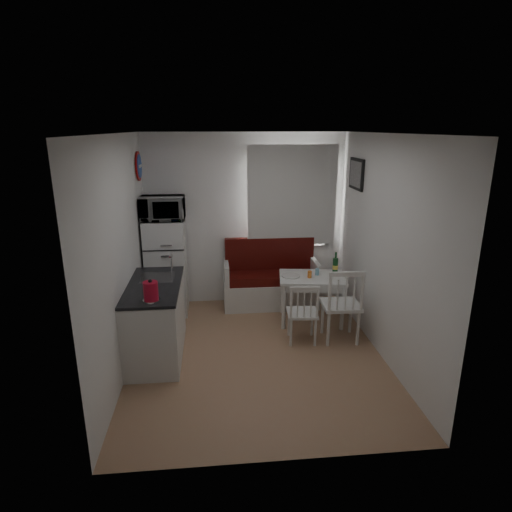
# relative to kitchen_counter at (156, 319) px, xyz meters

# --- Properties ---
(floor) EXTENTS (3.00, 3.50, 0.02)m
(floor) POSITION_rel_kitchen_counter_xyz_m (1.20, -0.16, -0.46)
(floor) COLOR tan
(floor) RESTS_ON ground
(ceiling) EXTENTS (3.00, 3.50, 0.02)m
(ceiling) POSITION_rel_kitchen_counter_xyz_m (1.20, -0.16, 2.14)
(ceiling) COLOR white
(ceiling) RESTS_ON wall_back
(wall_back) EXTENTS (3.00, 0.02, 2.60)m
(wall_back) POSITION_rel_kitchen_counter_xyz_m (1.20, 1.59, 0.84)
(wall_back) COLOR white
(wall_back) RESTS_ON floor
(wall_front) EXTENTS (3.00, 0.02, 2.60)m
(wall_front) POSITION_rel_kitchen_counter_xyz_m (1.20, -1.91, 0.84)
(wall_front) COLOR white
(wall_front) RESTS_ON floor
(wall_left) EXTENTS (0.02, 3.50, 2.60)m
(wall_left) POSITION_rel_kitchen_counter_xyz_m (-0.30, -0.16, 0.84)
(wall_left) COLOR white
(wall_left) RESTS_ON floor
(wall_right) EXTENTS (0.02, 3.50, 2.60)m
(wall_right) POSITION_rel_kitchen_counter_xyz_m (2.70, -0.16, 0.84)
(wall_right) COLOR white
(wall_right) RESTS_ON floor
(window) EXTENTS (1.22, 0.06, 1.47)m
(window) POSITION_rel_kitchen_counter_xyz_m (1.90, 1.56, 1.17)
(window) COLOR silver
(window) RESTS_ON wall_back
(curtain) EXTENTS (1.35, 0.02, 1.50)m
(curtain) POSITION_rel_kitchen_counter_xyz_m (1.90, 1.49, 1.22)
(curtain) COLOR white
(curtain) RESTS_ON wall_back
(kitchen_counter) EXTENTS (0.62, 1.32, 1.16)m
(kitchen_counter) POSITION_rel_kitchen_counter_xyz_m (0.00, 0.00, 0.00)
(kitchen_counter) COLOR silver
(kitchen_counter) RESTS_ON floor
(wall_sign) EXTENTS (0.03, 0.40, 0.40)m
(wall_sign) POSITION_rel_kitchen_counter_xyz_m (-0.27, 1.29, 1.69)
(wall_sign) COLOR #1B46A2
(wall_sign) RESTS_ON wall_left
(picture_frame) EXTENTS (0.04, 0.52, 0.42)m
(picture_frame) POSITION_rel_kitchen_counter_xyz_m (2.67, 0.94, 1.59)
(picture_frame) COLOR black
(picture_frame) RESTS_ON wall_right
(bench) EXTENTS (1.44, 0.56, 1.03)m
(bench) POSITION_rel_kitchen_counter_xyz_m (1.57, 1.36, -0.11)
(bench) COLOR silver
(bench) RESTS_ON floor
(dining_table) EXTENTS (0.98, 0.75, 0.68)m
(dining_table) POSITION_rel_kitchen_counter_xyz_m (2.06, 0.71, 0.14)
(dining_table) COLOR silver
(dining_table) RESTS_ON floor
(chair_left) EXTENTS (0.41, 0.39, 0.43)m
(chair_left) POSITION_rel_kitchen_counter_xyz_m (1.81, 0.06, 0.04)
(chair_left) COLOR silver
(chair_left) RESTS_ON floor
(chair_right) EXTENTS (0.49, 0.46, 0.53)m
(chair_right) POSITION_rel_kitchen_counter_xyz_m (2.31, 0.04, 0.16)
(chair_right) COLOR silver
(chair_right) RESTS_ON floor
(fridge) EXTENTS (0.57, 0.57, 1.41)m
(fridge) POSITION_rel_kitchen_counter_xyz_m (0.02, 1.24, 0.25)
(fridge) COLOR white
(fridge) RESTS_ON floor
(microwave) EXTENTS (0.60, 0.41, 0.33)m
(microwave) POSITION_rel_kitchen_counter_xyz_m (0.02, 1.19, 1.12)
(microwave) COLOR white
(microwave) RESTS_ON fridge
(kettle) EXTENTS (0.18, 0.18, 0.25)m
(kettle) POSITION_rel_kitchen_counter_xyz_m (0.05, -0.54, 0.57)
(kettle) COLOR #B50E27
(kettle) RESTS_ON kitchen_counter
(wine_bottle) EXTENTS (0.08, 0.08, 0.31)m
(wine_bottle) POSITION_rel_kitchen_counter_xyz_m (2.41, 0.81, 0.37)
(wine_bottle) COLOR #164621
(wine_bottle) RESTS_ON dining_table
(drinking_glass_orange) EXTENTS (0.06, 0.06, 0.10)m
(drinking_glass_orange) POSITION_rel_kitchen_counter_xyz_m (2.01, 0.66, 0.27)
(drinking_glass_orange) COLOR orange
(drinking_glass_orange) RESTS_ON dining_table
(drinking_glass_blue) EXTENTS (0.06, 0.06, 0.09)m
(drinking_glass_blue) POSITION_rel_kitchen_counter_xyz_m (2.14, 0.76, 0.27)
(drinking_glass_blue) COLOR #77B1CA
(drinking_glass_blue) RESTS_ON dining_table
(plate) EXTENTS (0.25, 0.25, 0.02)m
(plate) POSITION_rel_kitchen_counter_xyz_m (1.76, 0.73, 0.23)
(plate) COLOR white
(plate) RESTS_ON dining_table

